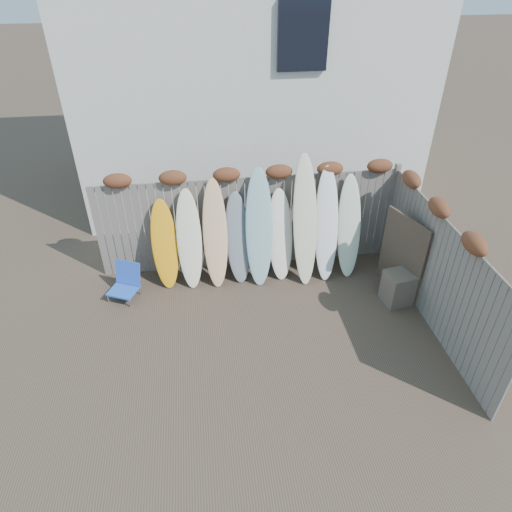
{
  "coord_description": "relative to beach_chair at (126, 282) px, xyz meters",
  "views": [
    {
      "loc": [
        -0.93,
        -5.55,
        5.69
      ],
      "look_at": [
        0.0,
        1.2,
        1.0
      ],
      "focal_mm": 32.0,
      "sensor_mm": 36.0,
      "label": 1
    }
  ],
  "objects": [
    {
      "name": "surfboard_5",
      "position": [
        3.06,
        0.34,
        0.59
      ],
      "size": [
        0.5,
        0.65,
        1.81
      ],
      "primitive_type": "ellipsoid",
      "rotation": [
        -0.31,
        0.0,
        0.01
      ],
      "color": "white",
      "rests_on": "ground"
    },
    {
      "name": "right_fence",
      "position": [
        5.46,
        -1.41,
        0.83
      ],
      "size": [
        0.28,
        4.4,
        2.24
      ],
      "color": "slate",
      "rests_on": "ground"
    },
    {
      "name": "surfboard_4",
      "position": [
        2.63,
        0.28,
        0.81
      ],
      "size": [
        0.59,
        0.84,
        2.26
      ],
      "primitive_type": "ellipsoid",
      "rotation": [
        -0.31,
        0.0,
        -0.09
      ],
      "color": "#8DB8C1",
      "rests_on": "ground"
    },
    {
      "name": "lattice_panel",
      "position": [
        5.23,
        -0.57,
        0.5
      ],
      "size": [
        0.39,
        1.05,
        1.63
      ],
      "primitive_type": "cube",
      "rotation": [
        0.0,
        0.0,
        0.33
      ],
      "color": "brown",
      "rests_on": "ground"
    },
    {
      "name": "house",
      "position": [
        2.97,
        4.84,
        2.89
      ],
      "size": [
        8.5,
        5.5,
        6.33
      ],
      "color": "silver",
      "rests_on": "ground"
    },
    {
      "name": "back_fence",
      "position": [
        2.53,
        0.73,
        0.87
      ],
      "size": [
        6.05,
        0.28,
        2.24
      ],
      "color": "slate",
      "rests_on": "ground"
    },
    {
      "name": "ground",
      "position": [
        2.47,
        -1.66,
        -0.32
      ],
      "size": [
        80.0,
        80.0,
        0.0
      ],
      "primitive_type": "plane",
      "color": "#493A2D"
    },
    {
      "name": "surfboard_3",
      "position": [
        2.22,
        0.35,
        0.58
      ],
      "size": [
        0.52,
        0.67,
        1.79
      ],
      "primitive_type": "ellipsoid",
      "rotation": [
        -0.31,
        0.0,
        0.06
      ],
      "color": "slate",
      "rests_on": "ground"
    },
    {
      "name": "surfboard_0",
      "position": [
        0.79,
        0.36,
        0.55
      ],
      "size": [
        0.52,
        0.65,
        1.74
      ],
      "primitive_type": "ellipsoid",
      "rotation": [
        -0.31,
        0.0,
        0.05
      ],
      "color": "#F99F11",
      "rests_on": "ground"
    },
    {
      "name": "surfboard_6",
      "position": [
        3.52,
        0.23,
        0.93
      ],
      "size": [
        0.48,
        0.88,
        2.49
      ],
      "primitive_type": "ellipsoid",
      "rotation": [
        -0.31,
        0.0,
        -0.01
      ],
      "color": "beige",
      "rests_on": "ground"
    },
    {
      "name": "wooden_crate",
      "position": [
        5.15,
        -0.89,
        0.01
      ],
      "size": [
        0.63,
        0.55,
        0.65
      ],
      "primitive_type": "cube",
      "rotation": [
        0.0,
        0.0,
        0.17
      ],
      "color": "#716654",
      "rests_on": "ground"
    },
    {
      "name": "surfboard_8",
      "position": [
        4.45,
        0.29,
        0.7
      ],
      "size": [
        0.52,
        0.75,
        2.02
      ],
      "primitive_type": "ellipsoid",
      "rotation": [
        -0.31,
        0.0,
        -0.06
      ],
      "color": "silver",
      "rests_on": "ground"
    },
    {
      "name": "surfboard_2",
      "position": [
        1.78,
        0.32,
        0.73
      ],
      "size": [
        0.5,
        0.76,
        2.09
      ],
      "primitive_type": "ellipsoid",
      "rotation": [
        -0.31,
        0.0,
        -0.04
      ],
      "color": "#F9D393",
      "rests_on": "ground"
    },
    {
      "name": "beach_chair",
      "position": [
        0.0,
        0.0,
        0.0
      ],
      "size": [
        0.69,
        0.71,
        0.68
      ],
      "color": "blue",
      "rests_on": "ground"
    },
    {
      "name": "surfboard_7",
      "position": [
        3.97,
        0.26,
        0.8
      ],
      "size": [
        0.52,
        0.81,
        2.22
      ],
      "primitive_type": "ellipsoid",
      "rotation": [
        -0.31,
        0.0,
        -0.07
      ],
      "color": "white",
      "rests_on": "ground"
    },
    {
      "name": "surfboard_1",
      "position": [
        1.27,
        0.32,
        0.64
      ],
      "size": [
        0.48,
        0.69,
        1.92
      ],
      "primitive_type": "ellipsoid",
      "rotation": [
        -0.31,
        0.0,
        -0.01
      ],
      "color": "#F0E9C5",
      "rests_on": "ground"
    }
  ]
}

